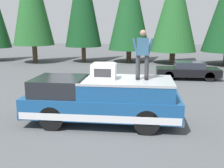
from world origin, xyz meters
name	(u,v)px	position (x,y,z in m)	size (l,w,h in m)	color
ground_plane	(96,122)	(0.00, 0.00, 0.00)	(90.00, 90.00, 0.00)	#4C4F51
pickup_truck	(102,100)	(-0.03, -0.24, 0.87)	(2.01, 5.54, 1.65)	navy
compressor_unit	(104,71)	(-0.06, -0.31, 1.93)	(0.65, 0.84, 0.56)	silver
person_on_truck_bed	(143,53)	(-0.02, -1.64, 2.55)	(0.29, 0.72, 1.69)	#333338
parked_car_black	(188,70)	(8.74, -4.67, 0.58)	(1.64, 4.10, 1.16)	black
conifer_left	(175,7)	(16.59, -4.46, 5.21)	(4.31, 4.31, 9.31)	#4C3826
conifer_center_left	(130,3)	(17.11, -0.26, 5.60)	(4.05, 4.05, 10.01)	#4C3826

